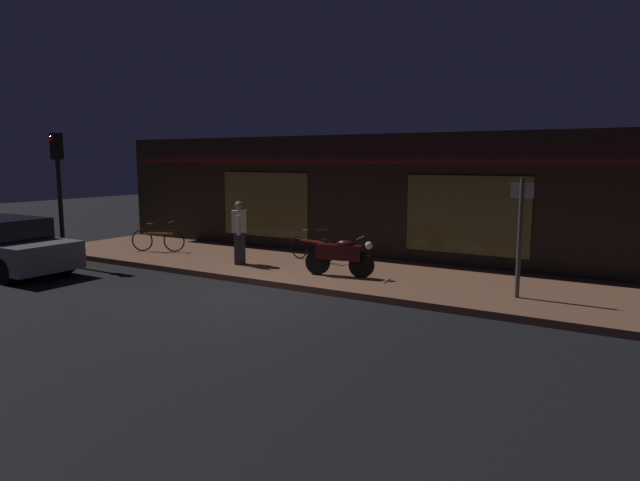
% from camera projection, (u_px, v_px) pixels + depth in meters
% --- Properties ---
extents(ground_plane, '(60.00, 60.00, 0.00)m').
position_uv_depth(ground_plane, '(246.00, 297.00, 11.92)').
color(ground_plane, black).
extents(sidewalk_slab, '(18.00, 4.00, 0.15)m').
position_uv_depth(sidewalk_slab, '(319.00, 270.00, 14.44)').
color(sidewalk_slab, brown).
rests_on(sidewalk_slab, ground_plane).
extents(storefront_building, '(18.00, 3.30, 3.60)m').
position_uv_depth(storefront_building, '(377.00, 196.00, 17.06)').
color(storefront_building, black).
rests_on(storefront_building, ground_plane).
extents(motorcycle, '(1.69, 0.60, 0.97)m').
position_uv_depth(motorcycle, '(341.00, 256.00, 13.24)').
color(motorcycle, black).
rests_on(motorcycle, sidewalk_slab).
extents(bicycle_parked, '(1.52, 0.74, 0.91)m').
position_uv_depth(bicycle_parked, '(158.00, 240.00, 16.85)').
color(bicycle_parked, black).
rests_on(bicycle_parked, sidewalk_slab).
extents(bicycle_extra, '(1.63, 0.50, 0.91)m').
position_uv_depth(bicycle_extra, '(312.00, 248.00, 15.29)').
color(bicycle_extra, black).
rests_on(bicycle_extra, sidewalk_slab).
extents(person_photographer, '(0.44, 0.55, 1.67)m').
position_uv_depth(person_photographer, '(239.00, 231.00, 14.73)').
color(person_photographer, '#28232D').
rests_on(person_photographer, sidewalk_slab).
extents(sign_post, '(0.44, 0.09, 2.40)m').
position_uv_depth(sign_post, '(520.00, 230.00, 11.08)').
color(sign_post, '#47474C').
rests_on(sign_post, sidewalk_slab).
extents(traffic_light_pole, '(0.24, 0.33, 3.60)m').
position_uv_depth(traffic_light_pole, '(58.00, 175.00, 15.06)').
color(traffic_light_pole, black).
rests_on(traffic_light_pole, ground_plane).
extents(parked_car_near, '(4.11, 1.80, 1.42)m').
position_uv_depth(parked_car_near, '(3.00, 246.00, 14.36)').
color(parked_car_near, black).
rests_on(parked_car_near, ground_plane).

